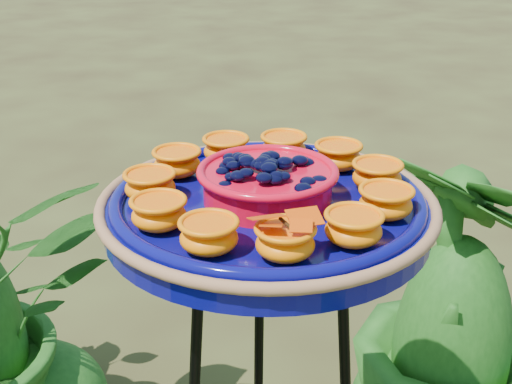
% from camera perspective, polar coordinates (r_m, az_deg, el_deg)
% --- Properties ---
extents(feeder_dish, '(0.51, 0.51, 0.11)m').
position_cam_1_polar(feeder_dish, '(1.03, 0.92, -0.80)').
color(feeder_dish, '#08085D').
rests_on(feeder_dish, tripod_stand).
extents(shrub_back_right, '(0.68, 0.68, 0.86)m').
position_cam_1_polar(shrub_back_right, '(1.82, 15.63, -9.54)').
color(shrub_back_right, '#1A4B14').
rests_on(shrub_back_right, ground).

